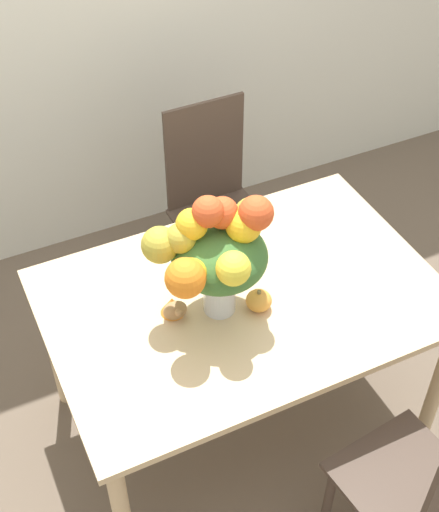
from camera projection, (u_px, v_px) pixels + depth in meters
ground_plane at (239, 416)px, 3.14m from camera, size 12.00×12.00×0.00m
dining_table at (243, 312)px, 2.68m from camera, size 1.44×0.97×0.77m
flower_vase at (216, 252)px, 2.37m from camera, size 0.44×0.36×0.50m
pumpkin at (259, 300)px, 2.54m from camera, size 0.09×0.09×0.09m
turkey_figurine at (174, 307)px, 2.52m from camera, size 0.09×0.12×0.07m
dining_chair_near_window at (216, 204)px, 3.43m from camera, size 0.42×0.42×1.00m
dining_chair_far_side at (426, 491)px, 2.34m from camera, size 0.47×0.47×1.00m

